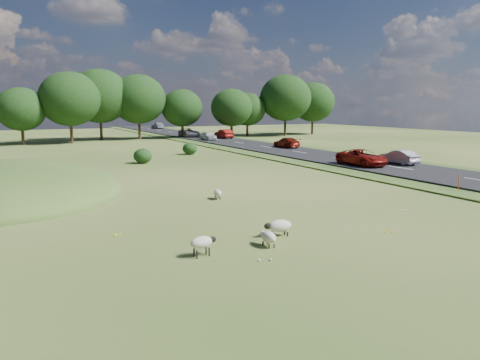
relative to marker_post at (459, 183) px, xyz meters
name	(u,v)px	position (x,y,z in m)	size (l,w,h in m)	color
ground	(143,168)	(-15.69, 21.39, -0.60)	(160.00, 160.00, 0.00)	#2C4D18
road	(273,149)	(4.31, 31.39, -0.47)	(8.00, 150.00, 0.25)	black
treeline	(74,100)	(-16.75, 56.83, 5.97)	(96.28, 14.66, 11.70)	black
shrubs	(116,153)	(-16.50, 28.97, 0.11)	(22.95, 9.31, 1.49)	black
marker_post	(459,183)	(0.00, 0.00, 0.00)	(0.06, 0.06, 1.20)	#D8590C
sheep_0	(75,200)	(-23.71, 5.97, -0.08)	(0.84, 1.03, 0.74)	#BFB39E
sheep_1	(268,237)	(-17.63, -4.98, -0.19)	(0.52, 1.12, 0.64)	#BFB39E
sheep_2	(202,242)	(-20.52, -4.96, -0.04)	(1.13, 0.60, 0.80)	#BFB39E
sheep_3	(218,193)	(-15.47, 4.93, -0.22)	(0.63, 1.08, 0.60)	#BFB39E
sheep_4	(279,226)	(-16.45, -3.90, -0.13)	(1.33, 0.68, 0.75)	#BFB39E
car_0	(286,143)	(6.21, 31.25, 0.30)	(1.83, 4.50, 1.30)	maroon
car_1	(208,136)	(2.41, 48.67, 0.33)	(1.61, 4.00, 1.36)	silver
car_3	(189,132)	(2.41, 57.43, 0.40)	(2.48, 5.37, 1.49)	#A3A4AA
car_4	(362,157)	(2.41, 12.29, 0.38)	(2.42, 5.24, 1.46)	maroon
car_5	(224,134)	(6.21, 50.82, 0.40)	(1.58, 4.54, 1.50)	maroon
car_6	(399,157)	(6.21, 11.46, 0.32)	(1.41, 4.05, 1.33)	#9C9EA4
car_7	(158,125)	(6.21, 88.82, 0.39)	(2.09, 5.13, 1.49)	#B9BAC1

